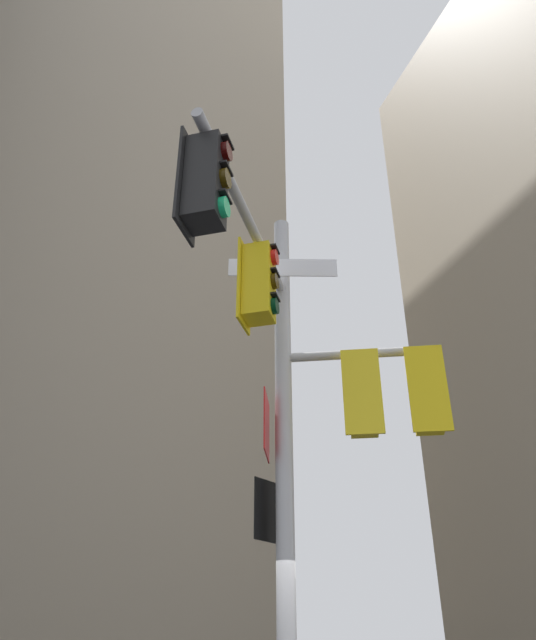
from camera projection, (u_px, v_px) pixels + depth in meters
name	position (u px, v px, depth m)	size (l,w,h in m)	color
building_mid_block	(86.00, 286.00, 33.53)	(16.67, 16.67, 38.94)	tan
signal_pole_assembly	(303.00, 379.00, 7.47)	(3.90, 3.20, 7.32)	#B2B2B5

